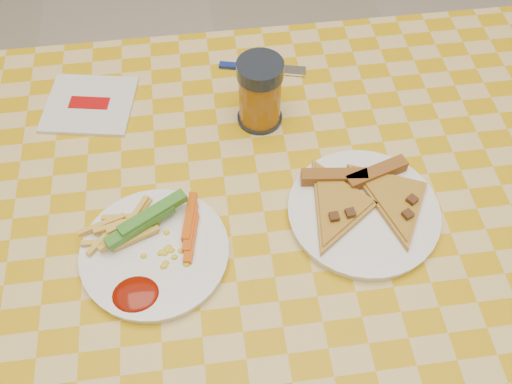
# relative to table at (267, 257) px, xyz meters

# --- Properties ---
(table) EXTENTS (1.28, 0.88, 0.76)m
(table) POSITION_rel_table_xyz_m (0.00, 0.00, 0.00)
(table) COLOR white
(table) RESTS_ON ground
(plate_left) EXTENTS (0.24, 0.24, 0.01)m
(plate_left) POSITION_rel_table_xyz_m (-0.16, -0.02, 0.08)
(plate_left) COLOR white
(plate_left) RESTS_ON table
(plate_right) EXTENTS (0.25, 0.25, 0.01)m
(plate_right) POSITION_rel_table_xyz_m (0.14, 0.01, 0.08)
(plate_right) COLOR white
(plate_right) RESTS_ON table
(fries_veggies) EXTENTS (0.18, 0.17, 0.04)m
(fries_veggies) POSITION_rel_table_xyz_m (-0.17, -0.00, 0.10)
(fries_veggies) COLOR #FACC4F
(fries_veggies) RESTS_ON plate_left
(pizza_slices) EXTENTS (0.23, 0.21, 0.02)m
(pizza_slices) POSITION_rel_table_xyz_m (0.14, 0.02, 0.09)
(pizza_slices) COLOR #B37C37
(pizza_slices) RESTS_ON plate_right
(drink_glass) EXTENTS (0.07, 0.07, 0.12)m
(drink_glass) POSITION_rel_table_xyz_m (0.02, 0.21, 0.13)
(drink_glass) COLOR black
(drink_glass) RESTS_ON table
(napkin) EXTENTS (0.16, 0.15, 0.01)m
(napkin) POSITION_rel_table_xyz_m (-0.26, 0.28, 0.08)
(napkin) COLOR silver
(napkin) RESTS_ON table
(fork) EXTENTS (0.15, 0.05, 0.01)m
(fork) POSITION_rel_table_xyz_m (0.04, 0.33, 0.08)
(fork) COLOR navy
(fork) RESTS_ON table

